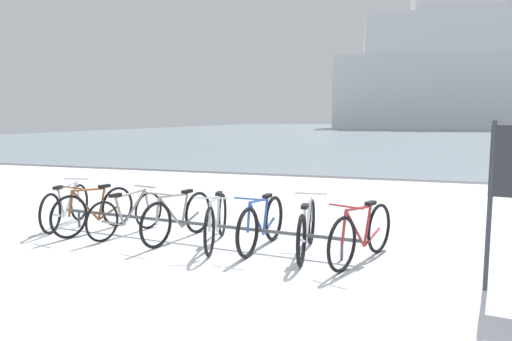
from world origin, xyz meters
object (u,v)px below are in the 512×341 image
Objects in this scene: bicycle_0 at (66,206)px; ferry_ship at (490,72)px; bicycle_3 at (178,217)px; bicycle_7 at (362,234)px; bicycle_4 at (216,221)px; bicycle_5 at (261,224)px; bicycle_6 at (307,228)px; bicycle_2 at (127,214)px; bicycle_1 at (94,210)px.

ferry_ship is at bearing 76.85° from bicycle_0.
bicycle_7 is at bearing -4.73° from bicycle_3.
bicycle_4 is (2.90, -0.28, 0.01)m from bicycle_0.
bicycle_6 is (0.66, -0.04, -0.01)m from bicycle_5.
bicycle_4 is at bearing 179.96° from bicycle_6.
bicycle_2 is at bearing 177.63° from bicycle_6.
bicycle_5 reaches higher than bicycle_6.
bicycle_2 is (1.31, -0.16, -0.02)m from bicycle_0.
bicycle_0 is 1.01× the size of bicycle_1.
bicycle_1 reaches higher than bicycle_4.
bicycle_3 is 0.96× the size of bicycle_4.
ferry_ship is (13.85, 74.82, 8.43)m from bicycle_5.
bicycle_0 is 1.04× the size of bicycle_2.
ferry_ship reaches higher than bicycle_4.
bicycle_4 reaches higher than bicycle_2.
bicycle_1 reaches higher than bicycle_6.
ferry_ship reaches higher than bicycle_7.
bicycle_6 is 1.07× the size of bicycle_7.
bicycle_1 is at bearing 176.57° from bicycle_7.
bicycle_0 is 77.05m from ferry_ship.
bicycle_4 is at bearing -2.97° from bicycle_1.
bicycle_0 is at bearing 176.18° from bicycle_5.
bicycle_2 is 2.26m from bicycle_5.
bicycle_6 is (2.92, -0.12, 0.01)m from bicycle_2.
bicycle_4 is at bearing -100.98° from ferry_ship.
ferry_ship is (17.43, 74.58, 8.44)m from bicycle_0.
bicycle_4 is (1.59, -0.12, 0.02)m from bicycle_2.
bicycle_0 is at bearing 174.99° from bicycle_3.
bicycle_3 is at bearing 172.71° from bicycle_4.
bicycle_2 is at bearing 175.67° from bicycle_4.
bicycle_4 is 0.03× the size of ferry_ship.
bicycle_1 is 1.53m from bicycle_3.
bicycle_7 is at bearing -3.43° from bicycle_1.
ferry_ship is (15.19, 74.78, 8.43)m from bicycle_3.
bicycle_1 is 77.06m from ferry_ship.
bicycle_3 is at bearing -5.01° from bicycle_0.
bicycle_7 reaches higher than bicycle_0.
bicycle_5 is at bearing 3.54° from bicycle_4.
bicycle_3 is 2.00m from bicycle_6.
bicycle_1 is (0.71, -0.17, 0.01)m from bicycle_0.
bicycle_1 is 0.98× the size of bicycle_5.
ferry_ship is at bearing 78.52° from bicycle_3.
bicycle_6 is (1.34, -0.00, -0.01)m from bicycle_4.
ferry_ship is at bearing 80.01° from bicycle_6.
ferry_ship is (13.19, 74.86, 8.44)m from bicycle_6.
bicycle_2 is 3.68m from bicycle_7.
bicycle_4 is (2.19, -0.11, -0.00)m from bicycle_1.
bicycle_7 is at bearing -10.71° from bicycle_6.
bicycle_7 is (2.75, -0.23, 0.01)m from bicycle_3.
bicycle_4 is at bearing -4.33° from bicycle_2.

